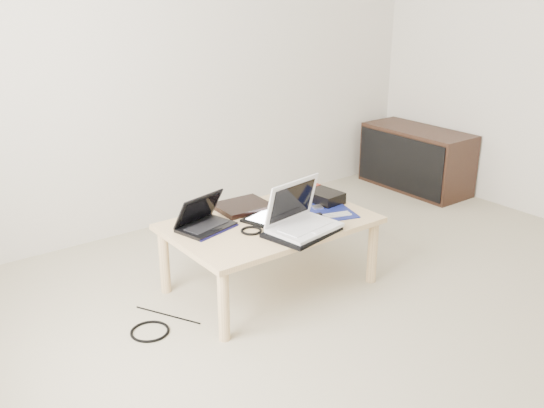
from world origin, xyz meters
TOP-DOWN VIEW (x-y plane):
  - ground at (0.00, 0.00)m, footprint 4.00×4.00m
  - coffee_table at (-0.21, 0.79)m, footprint 1.10×0.70m
  - media_cabinet at (1.77, 1.45)m, footprint 0.41×0.90m
  - book at (-0.23, 1.03)m, footprint 0.30×0.26m
  - netbook at (-0.55, 0.92)m, footprint 0.32×0.27m
  - tablet at (-0.20, 0.82)m, footprint 0.31×0.27m
  - remote at (0.03, 0.86)m, footprint 0.09×0.21m
  - neoprene_sleeve at (-0.19, 0.55)m, footprint 0.41×0.34m
  - white_laptop at (-0.17, 0.58)m, footprint 0.39×0.30m
  - motherboard at (0.13, 0.72)m, footprint 0.35×0.39m
  - gpu_box at (0.21, 0.88)m, footprint 0.18×0.32m
  - cable_coil at (-0.38, 0.73)m, footprint 0.13×0.13m
  - floor_cable_coil at (-0.98, 0.76)m, footprint 0.20×0.20m
  - floor_cable_trail at (-0.83, 0.85)m, footprint 0.19×0.35m

SIDE VIEW (x-z plane):
  - ground at x=0.00m, z-range 0.00..0.00m
  - floor_cable_trail at x=-0.83m, z-range 0.00..0.01m
  - floor_cable_coil at x=-0.98m, z-range 0.00..0.01m
  - media_cabinet at x=1.77m, z-range 0.00..0.50m
  - coffee_table at x=-0.21m, z-range 0.15..0.55m
  - motherboard at x=0.13m, z-range 0.40..0.41m
  - cable_coil at x=-0.38m, z-range 0.40..0.41m
  - tablet at x=-0.20m, z-range 0.40..0.41m
  - remote at x=0.03m, z-range 0.40..0.42m
  - neoprene_sleeve at x=-0.19m, z-range 0.40..0.42m
  - book at x=-0.23m, z-range 0.40..0.43m
  - gpu_box at x=0.21m, z-range 0.40..0.47m
  - netbook at x=-0.55m, z-range 0.35..0.53m
  - white_laptop at x=-0.17m, z-range 0.35..0.60m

